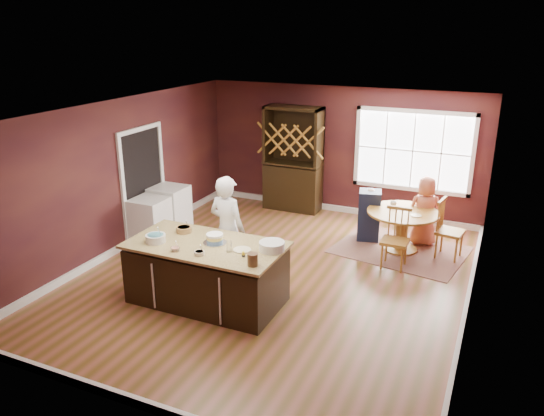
{
  "coord_description": "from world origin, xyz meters",
  "views": [
    {
      "loc": [
        3.17,
        -7.16,
        3.92
      ],
      "look_at": [
        -0.19,
        0.32,
        1.05
      ],
      "focal_mm": 35.0,
      "sensor_mm": 36.0,
      "label": 1
    }
  ],
  "objects_px": {
    "kitchen_island": "(207,274)",
    "dining_table": "(402,223)",
    "chair_east": "(451,229)",
    "baker": "(228,230)",
    "seated_woman": "(425,211)",
    "layer_cake": "(215,238)",
    "high_chair": "(369,214)",
    "washer": "(150,222)",
    "chair_south": "(395,239)",
    "chair_north": "(424,216)",
    "toddler": "(367,197)",
    "dryer": "(170,210)",
    "hutch": "(293,159)"
  },
  "relations": [
    {
      "from": "chair_east",
      "to": "chair_north",
      "type": "bearing_deg",
      "value": 46.54
    },
    {
      "from": "baker",
      "to": "washer",
      "type": "bearing_deg",
      "value": -10.58
    },
    {
      "from": "dryer",
      "to": "hutch",
      "type": "bearing_deg",
      "value": 54.24
    },
    {
      "from": "chair_south",
      "to": "hutch",
      "type": "relative_size",
      "value": 0.46
    },
    {
      "from": "chair_east",
      "to": "dryer",
      "type": "distance_m",
      "value": 5.24
    },
    {
      "from": "kitchen_island",
      "to": "baker",
      "type": "relative_size",
      "value": 1.3
    },
    {
      "from": "seated_woman",
      "to": "toddler",
      "type": "relative_size",
      "value": 5.01
    },
    {
      "from": "chair_east",
      "to": "hutch",
      "type": "xyz_separation_m",
      "value": [
        -3.48,
        1.31,
        0.6
      ]
    },
    {
      "from": "baker",
      "to": "toddler",
      "type": "bearing_deg",
      "value": -111.37
    },
    {
      "from": "chair_north",
      "to": "chair_east",
      "type": "bearing_deg",
      "value": 122.2
    },
    {
      "from": "high_chair",
      "to": "kitchen_island",
      "type": "bearing_deg",
      "value": -128.29
    },
    {
      "from": "high_chair",
      "to": "dryer",
      "type": "distance_m",
      "value": 3.85
    },
    {
      "from": "chair_east",
      "to": "chair_north",
      "type": "xyz_separation_m",
      "value": [
        -0.55,
        0.72,
        -0.08
      ]
    },
    {
      "from": "kitchen_island",
      "to": "hutch",
      "type": "relative_size",
      "value": 1.0
    },
    {
      "from": "washer",
      "to": "chair_north",
      "type": "bearing_deg",
      "value": 27.09
    },
    {
      "from": "washer",
      "to": "dryer",
      "type": "bearing_deg",
      "value": 90.0
    },
    {
      "from": "dryer",
      "to": "chair_south",
      "type": "bearing_deg",
      "value": 2.77
    },
    {
      "from": "hutch",
      "to": "dryer",
      "type": "bearing_deg",
      "value": -125.76
    },
    {
      "from": "dining_table",
      "to": "chair_east",
      "type": "relative_size",
      "value": 1.2
    },
    {
      "from": "chair_east",
      "to": "dryer",
      "type": "bearing_deg",
      "value": 110.05
    },
    {
      "from": "layer_cake",
      "to": "toddler",
      "type": "xyz_separation_m",
      "value": [
        1.39,
        3.31,
        -0.18
      ]
    },
    {
      "from": "layer_cake",
      "to": "hutch",
      "type": "bearing_deg",
      "value": 96.86
    },
    {
      "from": "kitchen_island",
      "to": "high_chair",
      "type": "height_order",
      "value": "high_chair"
    },
    {
      "from": "seated_woman",
      "to": "washer",
      "type": "xyz_separation_m",
      "value": [
        -4.62,
        -2.08,
        -0.21
      ]
    },
    {
      "from": "baker",
      "to": "dryer",
      "type": "distance_m",
      "value": 2.46
    },
    {
      "from": "kitchen_island",
      "to": "dining_table",
      "type": "xyz_separation_m",
      "value": [
        2.25,
        3.05,
        0.1
      ]
    },
    {
      "from": "chair_east",
      "to": "toddler",
      "type": "bearing_deg",
      "value": 87.23
    },
    {
      "from": "high_chair",
      "to": "washer",
      "type": "bearing_deg",
      "value": -165.49
    },
    {
      "from": "hutch",
      "to": "washer",
      "type": "height_order",
      "value": "hutch"
    },
    {
      "from": "dining_table",
      "to": "washer",
      "type": "bearing_deg",
      "value": -159.46
    },
    {
      "from": "baker",
      "to": "seated_woman",
      "type": "xyz_separation_m",
      "value": [
        2.6,
        2.78,
        -0.22
      ]
    },
    {
      "from": "layer_cake",
      "to": "high_chair",
      "type": "bearing_deg",
      "value": 65.7
    },
    {
      "from": "chair_north",
      "to": "washer",
      "type": "xyz_separation_m",
      "value": [
        -4.59,
        -2.35,
        -0.01
      ]
    },
    {
      "from": "chair_south",
      "to": "chair_north",
      "type": "distance_m",
      "value": 1.52
    },
    {
      "from": "baker",
      "to": "layer_cake",
      "type": "xyz_separation_m",
      "value": [
        0.15,
        -0.64,
        0.12
      ]
    },
    {
      "from": "hutch",
      "to": "dining_table",
      "type": "bearing_deg",
      "value": -26.49
    },
    {
      "from": "baker",
      "to": "washer",
      "type": "relative_size",
      "value": 1.96
    },
    {
      "from": "chair_east",
      "to": "washer",
      "type": "relative_size",
      "value": 1.2
    },
    {
      "from": "high_chair",
      "to": "toddler",
      "type": "distance_m",
      "value": 0.32
    },
    {
      "from": "layer_cake",
      "to": "high_chair",
      "type": "relative_size",
      "value": 0.34
    },
    {
      "from": "chair_north",
      "to": "washer",
      "type": "bearing_deg",
      "value": 21.86
    },
    {
      "from": "layer_cake",
      "to": "chair_south",
      "type": "relative_size",
      "value": 0.33
    },
    {
      "from": "seated_woman",
      "to": "high_chair",
      "type": "bearing_deg",
      "value": -10.73
    },
    {
      "from": "kitchen_island",
      "to": "washer",
      "type": "relative_size",
      "value": 2.55
    },
    {
      "from": "kitchen_island",
      "to": "chair_east",
      "type": "xyz_separation_m",
      "value": [
        3.07,
        3.07,
        0.1
      ]
    },
    {
      "from": "seated_woman",
      "to": "toddler",
      "type": "xyz_separation_m",
      "value": [
        -1.06,
        -0.11,
        0.16
      ]
    },
    {
      "from": "high_chair",
      "to": "hutch",
      "type": "xyz_separation_m",
      "value": [
        -1.98,
        1.04,
        0.63
      ]
    },
    {
      "from": "high_chair",
      "to": "washer",
      "type": "distance_m",
      "value": 4.1
    },
    {
      "from": "layer_cake",
      "to": "washer",
      "type": "height_order",
      "value": "layer_cake"
    },
    {
      "from": "hutch",
      "to": "baker",
      "type": "bearing_deg",
      "value": -84.21
    }
  ]
}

